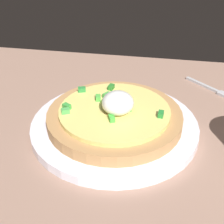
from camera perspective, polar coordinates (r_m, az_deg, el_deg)
dining_table at (r=48.42cm, az=6.72°, el=-11.87°), size 90.12×79.67×3.37cm
plate at (r=54.51cm, az=-0.00°, el=-2.43°), size 26.98×26.98×1.49cm
pizza at (r=53.25cm, az=0.02°, el=-0.56°), size 21.62×21.62×6.02cm
fork at (r=68.99cm, az=16.36°, el=3.78°), size 8.80×7.82×0.50cm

